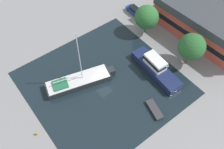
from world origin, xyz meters
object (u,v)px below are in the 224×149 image
(quay_tree_by_water, at_px, (147,17))
(motor_cruiser, at_px, (156,67))
(sailboat_moored, at_px, (79,81))
(warehouse_building, at_px, (208,23))
(quay_tree_near_building, at_px, (192,47))
(small_dinghy, at_px, (154,110))
(parked_car, at_px, (135,11))

(quay_tree_by_water, bearing_deg, motor_cruiser, -31.93)
(quay_tree_by_water, distance_m, sailboat_moored, 19.46)
(sailboat_moored, bearing_deg, warehouse_building, 94.77)
(warehouse_building, xyz_separation_m, quay_tree_near_building, (3.38, -9.39, 1.49))
(quay_tree_by_water, distance_m, small_dinghy, 19.95)
(quay_tree_by_water, bearing_deg, sailboat_moored, -81.23)
(quay_tree_near_building, height_order, quay_tree_by_water, quay_tree_near_building)
(warehouse_building, bearing_deg, quay_tree_near_building, -72.76)
(parked_car, distance_m, small_dinghy, 26.01)
(sailboat_moored, height_order, small_dinghy, sailboat_moored)
(quay_tree_near_building, distance_m, quay_tree_by_water, 11.67)
(motor_cruiser, distance_m, small_dinghy, 8.64)
(quay_tree_by_water, height_order, parked_car, quay_tree_by_water)
(quay_tree_near_building, height_order, small_dinghy, quay_tree_near_building)
(warehouse_building, distance_m, parked_car, 16.42)
(quay_tree_by_water, xyz_separation_m, sailboat_moored, (2.92, -18.94, -3.38))
(small_dinghy, bearing_deg, sailboat_moored, 133.40)
(warehouse_building, height_order, quay_tree_near_building, quay_tree_near_building)
(parked_car, distance_m, motor_cruiser, 17.66)
(warehouse_building, height_order, sailboat_moored, sailboat_moored)
(quay_tree_near_building, bearing_deg, warehouse_building, 109.78)
(parked_car, relative_size, motor_cruiser, 0.41)
(quay_tree_near_building, distance_m, parked_car, 18.34)
(warehouse_building, relative_size, quay_tree_by_water, 3.32)
(sailboat_moored, relative_size, small_dinghy, 3.12)
(warehouse_building, distance_m, small_dinghy, 23.08)
(parked_car, bearing_deg, quay_tree_near_building, 84.99)
(sailboat_moored, xyz_separation_m, motor_cruiser, (6.49, 13.07, 0.44))
(small_dinghy, bearing_deg, motor_cruiser, 59.87)
(warehouse_building, xyz_separation_m, parked_car, (-14.45, -7.43, -2.34))
(motor_cruiser, bearing_deg, parked_car, 65.56)
(warehouse_building, distance_m, quay_tree_near_building, 10.09)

